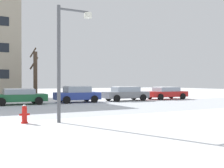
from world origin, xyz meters
The scene contains 7 objects.
fire_hydrant centered at (3.15, -1.72, 0.42)m, with size 0.44×0.30×0.84m.
street_lamp centered at (4.88, -2.24, 3.26)m, with size 1.69×0.36×5.30m.
parked_car_green centered at (4.71, 8.83, 0.68)m, with size 4.34×2.19×1.31m.
parked_car_blue centered at (9.71, 8.81, 0.75)m, with size 3.95×2.22×1.49m.
parked_car_gray centered at (14.70, 8.72, 0.72)m, with size 4.48×2.10×1.39m.
parked_car_red centered at (19.70, 8.71, 0.69)m, with size 4.46×2.26×1.32m.
tree_far_right centered at (6.86, 12.57, 2.51)m, with size 0.92×0.72×5.20m.
Camera 1 is at (0.77, -14.37, 1.84)m, focal length 44.39 mm.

